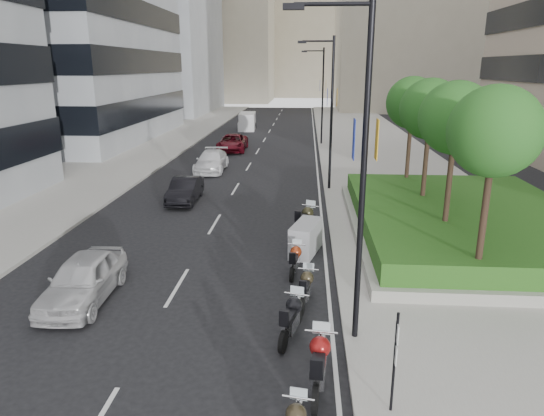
# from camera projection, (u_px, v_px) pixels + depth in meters

# --- Properties ---
(ground) EXTENTS (160.00, 160.00, 0.00)m
(ground) POSITION_uv_depth(u_px,v_px,m) (194.00, 354.00, 12.81)
(ground) COLOR black
(ground) RESTS_ON ground
(sidewalk_right) EXTENTS (10.00, 100.00, 0.15)m
(sidewalk_right) POSITION_uv_depth(u_px,v_px,m) (379.00, 156.00, 40.90)
(sidewalk_right) COLOR #9E9B93
(sidewalk_right) RESTS_ON ground
(sidewalk_left) EXTENTS (8.00, 100.00, 0.15)m
(sidewalk_left) POSITION_uv_depth(u_px,v_px,m) (136.00, 153.00, 42.33)
(sidewalk_left) COLOR #9E9B93
(sidewalk_left) RESTS_ON ground
(lane_edge) EXTENTS (0.12, 100.00, 0.01)m
(lane_edge) POSITION_uv_depth(u_px,v_px,m) (316.00, 156.00, 41.28)
(lane_edge) COLOR silver
(lane_edge) RESTS_ON ground
(lane_centre) EXTENTS (0.12, 100.00, 0.01)m
(lane_centre) POSITION_uv_depth(u_px,v_px,m) (255.00, 155.00, 41.63)
(lane_centre) COLOR silver
(lane_centre) RESTS_ON ground
(building_grey_far) EXTENTS (22.00, 26.00, 30.00)m
(building_grey_far) POSITION_uv_depth(u_px,v_px,m) (140.00, 16.00, 77.24)
(building_grey_far) COLOR gray
(building_grey_far) RESTS_ON ground
(building_cream_right) EXTENTS (28.00, 24.00, 36.00)m
(building_cream_right) POSITION_uv_depth(u_px,v_px,m) (421.00, 1.00, 82.83)
(building_cream_right) COLOR #B7AD93
(building_cream_right) RESTS_ON ground
(building_cream_left) EXTENTS (26.00, 24.00, 34.00)m
(building_cream_left) POSITION_uv_depth(u_px,v_px,m) (212.00, 20.00, 104.99)
(building_cream_left) COLOR #B7AD93
(building_cream_left) RESTS_ON ground
(building_cream_centre) EXTENTS (30.00, 24.00, 38.00)m
(building_cream_centre) POSITION_uv_depth(u_px,v_px,m) (305.00, 18.00, 122.21)
(building_cream_centre) COLOR #B7AD93
(building_cream_centre) RESTS_ON ground
(planter) EXTENTS (10.00, 14.00, 0.40)m
(planter) POSITION_uv_depth(u_px,v_px,m) (465.00, 229.00, 21.60)
(planter) COLOR #9C9B92
(planter) RESTS_ON sidewalk_right
(hedge) EXTENTS (9.40, 13.40, 0.80)m
(hedge) POSITION_uv_depth(u_px,v_px,m) (466.00, 216.00, 21.44)
(hedge) COLOR #1A4D16
(hedge) RESTS_ON planter
(tree_0) EXTENTS (2.80, 2.80, 6.30)m
(tree_0) POSITION_uv_depth(u_px,v_px,m) (495.00, 132.00, 14.54)
(tree_0) COLOR #332319
(tree_0) RESTS_ON planter
(tree_1) EXTENTS (2.80, 2.80, 6.30)m
(tree_1) POSITION_uv_depth(u_px,v_px,m) (456.00, 119.00, 18.37)
(tree_1) COLOR #332319
(tree_1) RESTS_ON planter
(tree_2) EXTENTS (2.80, 2.80, 6.30)m
(tree_2) POSITION_uv_depth(u_px,v_px,m) (430.00, 110.00, 22.19)
(tree_2) COLOR #332319
(tree_2) RESTS_ON planter
(tree_3) EXTENTS (2.80, 2.80, 6.30)m
(tree_3) POSITION_uv_depth(u_px,v_px,m) (412.00, 103.00, 26.02)
(tree_3) COLOR #332319
(tree_3) RESTS_ON planter
(lamp_post_0) EXTENTS (2.34, 0.45, 9.00)m
(lamp_post_0) POSITION_uv_depth(u_px,v_px,m) (358.00, 161.00, 12.06)
(lamp_post_0) COLOR black
(lamp_post_0) RESTS_ON ground
(lamp_post_1) EXTENTS (2.34, 0.45, 9.00)m
(lamp_post_1) POSITION_uv_depth(u_px,v_px,m) (329.00, 107.00, 28.34)
(lamp_post_1) COLOR black
(lamp_post_1) RESTS_ON ground
(lamp_post_2) EXTENTS (2.34, 0.45, 9.00)m
(lamp_post_2) POSITION_uv_depth(u_px,v_px,m) (321.00, 91.00, 45.57)
(lamp_post_2) COLOR black
(lamp_post_2) RESTS_ON ground
(parking_sign) EXTENTS (0.06, 0.32, 2.50)m
(parking_sign) POSITION_uv_depth(u_px,v_px,m) (395.00, 357.00, 10.16)
(parking_sign) COLOR black
(parking_sign) RESTS_ON ground
(motorcycle_1) EXTENTS (0.80, 2.38, 1.19)m
(motorcycle_1) POSITION_uv_depth(u_px,v_px,m) (319.00, 364.00, 11.34)
(motorcycle_1) COLOR black
(motorcycle_1) RESTS_ON ground
(motorcycle_2) EXTENTS (0.82, 2.16, 1.10)m
(motorcycle_2) POSITION_uv_depth(u_px,v_px,m) (292.00, 318.00, 13.51)
(motorcycle_2) COLOR black
(motorcycle_2) RESTS_ON ground
(motorcycle_3) EXTENTS (0.67, 2.00, 1.00)m
(motorcycle_3) POSITION_uv_depth(u_px,v_px,m) (306.00, 288.00, 15.47)
(motorcycle_3) COLOR black
(motorcycle_3) RESTS_ON ground
(motorcycle_4) EXTENTS (0.66, 1.97, 0.98)m
(motorcycle_4) POSITION_uv_depth(u_px,v_px,m) (295.00, 260.00, 17.70)
(motorcycle_4) COLOR black
(motorcycle_4) RESTS_ON ground
(motorcycle_5) EXTENTS (1.40, 2.28, 1.29)m
(motorcycle_5) POSITION_uv_depth(u_px,v_px,m) (306.00, 238.00, 19.58)
(motorcycle_5) COLOR black
(motorcycle_5) RESTS_ON ground
(motorcycle_6) EXTENTS (1.15, 2.34, 1.23)m
(motorcycle_6) POSITION_uv_depth(u_px,v_px,m) (305.00, 221.00, 21.79)
(motorcycle_6) COLOR black
(motorcycle_6) RESTS_ON ground
(car_a) EXTENTS (1.89, 4.42, 1.49)m
(car_a) POSITION_uv_depth(u_px,v_px,m) (83.00, 279.00, 15.59)
(car_a) COLOR silver
(car_a) RESTS_ON ground
(car_b) EXTENTS (1.51, 4.10, 1.34)m
(car_b) POSITION_uv_depth(u_px,v_px,m) (185.00, 190.00, 27.12)
(car_b) COLOR black
(car_b) RESTS_ON ground
(car_c) EXTENTS (2.11, 5.01, 1.44)m
(car_c) POSITION_uv_depth(u_px,v_px,m) (211.00, 161.00, 35.11)
(car_c) COLOR white
(car_c) RESTS_ON ground
(car_d) EXTENTS (2.55, 5.32, 1.46)m
(car_d) POSITION_uv_depth(u_px,v_px,m) (232.00, 143.00, 43.53)
(car_d) COLOR maroon
(car_d) RESTS_ON ground
(delivery_van) EXTENTS (2.07, 4.81, 1.98)m
(delivery_van) POSITION_uv_depth(u_px,v_px,m) (247.00, 122.00, 57.96)
(delivery_van) COLOR white
(delivery_van) RESTS_ON ground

